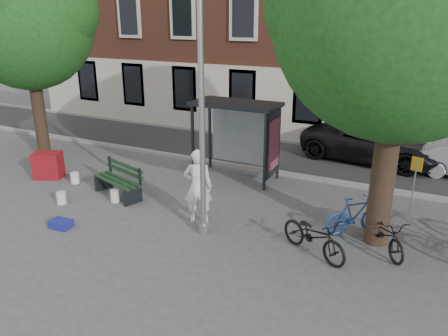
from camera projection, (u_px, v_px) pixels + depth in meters
ground at (204, 233)px, 11.20m from camera, size 90.00×90.00×0.00m
road at (291, 158)px, 17.10m from camera, size 40.00×4.00×0.01m
curb_near at (273, 172)px, 15.40m from camera, size 40.00×0.25×0.12m
curb_far at (306, 144)px, 18.77m from camera, size 40.00×0.25×0.12m
lamppost at (202, 127)px, 10.28m from camera, size 0.28×0.35×6.11m
tree_left at (23, 17)px, 15.73m from camera, size 5.18×4.86×7.40m
bus_shelter at (248, 124)px, 14.29m from camera, size 2.85×1.45×2.62m
painter at (198, 187)px, 11.45m from camera, size 0.89×0.77×2.05m
bench at (119, 182)px, 13.37m from camera, size 2.00×1.16×0.98m
bike_a at (314, 236)px, 10.01m from camera, size 1.98×1.45×0.99m
bike_b at (355, 215)px, 11.04m from camera, size 1.52×1.47×0.99m
bike_c at (384, 233)px, 10.20m from camera, size 1.53×1.77×0.92m
car_dark at (373, 142)px, 16.54m from camera, size 5.52×3.07×1.46m
red_stand at (48, 165)px, 14.87m from camera, size 1.07×0.92×0.90m
blue_crate at (61, 224)px, 11.46m from camera, size 0.57×0.43×0.20m
bucket_a at (115, 196)px, 13.03m from camera, size 0.32×0.32×0.36m
bucket_b at (61, 198)px, 12.89m from camera, size 0.37×0.37×0.36m
bucket_c at (75, 178)px, 14.48m from camera, size 0.34×0.34×0.36m
notice_sign at (415, 175)px, 11.75m from camera, size 0.29×0.12×1.72m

